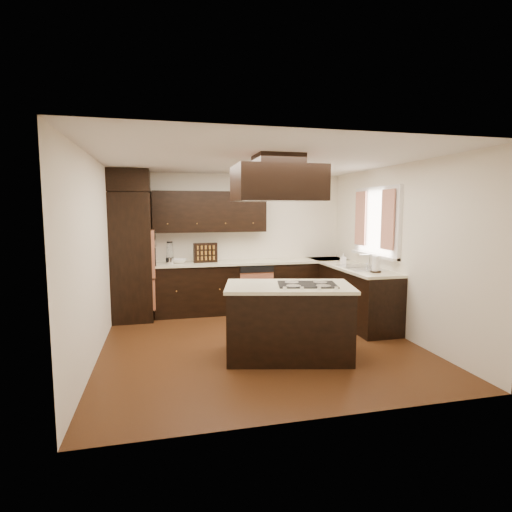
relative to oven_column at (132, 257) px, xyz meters
name	(u,v)px	position (x,y,z in m)	size (l,w,h in m)	color
floor	(259,344)	(1.78, -1.71, -1.07)	(4.20, 4.20, 0.02)	#5D3316
ceiling	(259,159)	(1.78, -1.71, 1.45)	(4.20, 4.20, 0.02)	silver
wall_back	(232,242)	(1.78, 0.40, 0.19)	(4.20, 0.02, 2.50)	white
wall_front	(318,280)	(1.78, -3.81, 0.19)	(4.20, 0.02, 2.50)	white
wall_left	(94,258)	(-0.33, -1.71, 0.19)	(0.02, 4.20, 2.50)	white
wall_right	(397,250)	(3.88, -1.71, 0.19)	(0.02, 4.20, 2.50)	white
oven_column	(132,257)	(0.00, 0.00, 0.00)	(0.65, 0.75, 2.12)	black
wall_oven_face	(153,253)	(0.35, 0.00, 0.06)	(0.05, 0.62, 0.78)	#C77450
base_cabinets_back	(237,287)	(1.81, 0.09, -0.62)	(2.93, 0.60, 0.88)	black
base_cabinets_right	(349,293)	(3.58, -0.80, -0.62)	(0.60, 2.40, 0.88)	black
countertop_back	(237,263)	(1.81, 0.08, -0.16)	(2.93, 0.63, 0.04)	#FBF5CD
countertop_right	(349,266)	(3.56, -0.80, -0.16)	(0.63, 2.40, 0.04)	#FBF5CD
upper_cabinets	(210,212)	(1.34, 0.23, 0.75)	(2.00, 0.34, 0.72)	black
dishwasher_front	(257,292)	(2.10, -0.20, -0.66)	(0.60, 0.05, 0.72)	#C77450
window_frame	(376,222)	(3.85, -1.16, 0.59)	(0.06, 1.32, 1.12)	white
window_pane	(378,222)	(3.87, -1.16, 0.59)	(0.00, 1.20, 1.00)	white
curtain_left	(388,220)	(3.79, -1.57, 0.64)	(0.02, 0.34, 0.90)	beige
curtain_right	(360,218)	(3.79, -0.74, 0.64)	(0.02, 0.34, 0.90)	beige
sink_rim	(360,268)	(3.58, -1.16, -0.14)	(0.52, 0.84, 0.01)	silver
island	(288,323)	(2.01, -2.30, -0.62)	(1.50, 0.82, 0.88)	black
island_top	(289,286)	(2.01, -2.30, -0.16)	(1.56, 0.87, 0.04)	#FBF5CD
cooktop	(307,284)	(2.23, -2.35, -0.13)	(0.71, 0.47, 0.01)	black
range_hood	(278,183)	(1.88, -2.25, 1.10)	(1.05, 0.72, 0.42)	black
hood_duct	(278,160)	(1.88, -2.25, 1.38)	(0.55, 0.50, 0.13)	black
blender_base	(170,261)	(0.62, 0.07, -0.09)	(0.15, 0.15, 0.10)	silver
blender_pitcher	(170,250)	(0.62, 0.07, 0.09)	(0.13, 0.13, 0.26)	silver
spice_rack	(205,253)	(1.24, 0.07, 0.03)	(0.41, 0.10, 0.34)	black
mixing_bowl	(179,261)	(0.78, 0.09, -0.10)	(0.29, 0.29, 0.07)	white
soap_bottle	(343,259)	(3.54, -0.62, -0.05)	(0.08, 0.08, 0.17)	white
paper_towel	(376,264)	(3.57, -1.65, -0.02)	(0.11, 0.11, 0.25)	white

